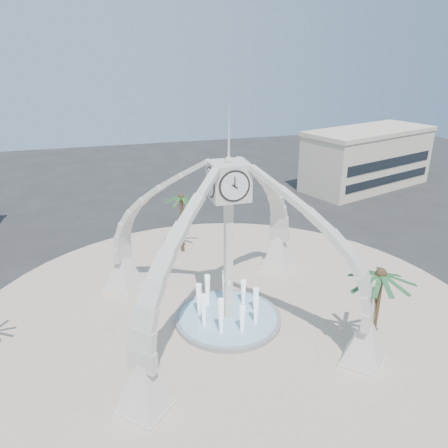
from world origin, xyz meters
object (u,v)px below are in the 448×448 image
object	(u,v)px
palm_east	(381,275)
palm_north	(181,197)
clock_tower	(228,243)
fountain	(228,318)

from	to	relation	value
palm_east	palm_north	world-z (taller)	palm_east
clock_tower	palm_north	distance (m)	13.09
clock_tower	palm_east	world-z (taller)	clock_tower
palm_north	fountain	bearing A→B (deg)	-86.31
clock_tower	fountain	bearing A→B (deg)	90.00
palm_north	palm_east	bearing A→B (deg)	-65.55
palm_east	palm_north	bearing A→B (deg)	114.45
clock_tower	palm_north	world-z (taller)	clock_tower
clock_tower	fountain	xyz separation A→B (m)	(0.00, 0.00, -6.20)
fountain	palm_north	world-z (taller)	palm_north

